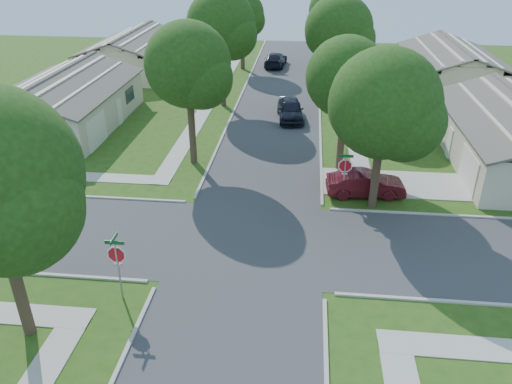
{
  "coord_description": "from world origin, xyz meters",
  "views": [
    {
      "loc": [
        2.46,
        -20.23,
        13.45
      ],
      "look_at": [
        0.1,
        2.2,
        1.6
      ],
      "focal_mm": 35.0,
      "sensor_mm": 36.0,
      "label": 1
    }
  ],
  "objects": [
    {
      "name": "car_curb_east",
      "position": [
        1.2,
        18.04,
        0.82
      ],
      "size": [
        2.53,
        5.04,
        1.65
      ],
      "primitive_type": "imported",
      "rotation": [
        0.0,
        0.0,
        0.12
      ],
      "color": "black",
      "rests_on": "ground"
    },
    {
      "name": "tree_e_near",
      "position": [
        4.75,
        9.01,
        5.64
      ],
      "size": [
        4.97,
        4.8,
        8.28
      ],
      "color": "#38281C",
      "rests_on": "ground"
    },
    {
      "name": "tree_e_mid",
      "position": [
        4.76,
        21.01,
        6.25
      ],
      "size": [
        5.59,
        5.4,
        9.21
      ],
      "color": "#38281C",
      "rests_on": "ground"
    },
    {
      "name": "stop_sign_sw",
      "position": [
        -4.7,
        -4.7,
        2.03
      ],
      "size": [
        1.05,
        0.8,
        2.98
      ],
      "color": "gray",
      "rests_on": "ground"
    },
    {
      "name": "house_nw_near",
      "position": [
        -15.99,
        15.0,
        1.52
      ],
      "size": [
        8.42,
        13.6,
        4.23
      ],
      "color": "#B4A58E",
      "rests_on": "ground"
    },
    {
      "name": "sidewalk_ne",
      "position": [
        6.1,
        26.0,
        0.02
      ],
      "size": [
        1.2,
        40.0,
        0.04
      ],
      "primitive_type": "cube",
      "color": "#9E9B91",
      "rests_on": "ground"
    },
    {
      "name": "tree_w_far",
      "position": [
        -4.65,
        34.01,
        5.51
      ],
      "size": [
        4.76,
        4.6,
        8.04
      ],
      "color": "#38281C",
      "rests_on": "ground"
    },
    {
      "name": "sidewalk_nw",
      "position": [
        -6.1,
        26.0,
        0.02
      ],
      "size": [
        1.2,
        40.0,
        0.04
      ],
      "primitive_type": "cube",
      "color": "#9E9B91",
      "rests_on": "ground"
    },
    {
      "name": "car_curb_west",
      "position": [
        -1.2,
        35.57,
        0.74
      ],
      "size": [
        2.44,
        5.24,
        1.48
      ],
      "primitive_type": "imported",
      "rotation": [
        0.0,
        0.0,
        3.07
      ],
      "color": "black",
      "rests_on": "ground"
    },
    {
      "name": "tree_w_near",
      "position": [
        -4.64,
        9.01,
        6.12
      ],
      "size": [
        5.38,
        5.2,
        8.97
      ],
      "color": "#38281C",
      "rests_on": "ground"
    },
    {
      "name": "ground",
      "position": [
        0.0,
        0.0,
        0.0
      ],
      "size": [
        100.0,
        100.0,
        0.0
      ],
      "primitive_type": "plane",
      "color": "#254A14",
      "rests_on": "ground"
    },
    {
      "name": "car_driveway",
      "position": [
        6.0,
        5.5,
        0.72
      ],
      "size": [
        4.5,
        1.87,
        1.45
      ],
      "primitive_type": "imported",
      "rotation": [
        0.0,
        0.0,
        1.65
      ],
      "color": "#501017",
      "rests_on": "ground"
    },
    {
      "name": "tree_ne_corner",
      "position": [
        6.36,
        4.21,
        5.59
      ],
      "size": [
        5.8,
        5.6,
        8.66
      ],
      "color": "#38281C",
      "rests_on": "ground"
    },
    {
      "name": "road_ns",
      "position": [
        0.0,
        0.0,
        0.0
      ],
      "size": [
        7.0,
        100.0,
        0.02
      ],
      "primitive_type": "cube",
      "color": "#333335",
      "rests_on": "ground"
    },
    {
      "name": "house_nw_far",
      "position": [
        -15.99,
        32.0,
        1.52
      ],
      "size": [
        8.42,
        13.6,
        4.23
      ],
      "color": "#B4A58E",
      "rests_on": "ground"
    },
    {
      "name": "house_ne_far",
      "position": [
        15.99,
        29.0,
        1.52
      ],
      "size": [
        8.42,
        13.6,
        4.23
      ],
      "color": "#B4A58E",
      "rests_on": "ground"
    },
    {
      "name": "stop_sign_ne",
      "position": [
        4.7,
        4.7,
        2.03
      ],
      "size": [
        1.05,
        0.8,
        2.98
      ],
      "color": "gray",
      "rests_on": "ground"
    },
    {
      "name": "tree_e_far",
      "position": [
        4.75,
        34.01,
        5.98
      ],
      "size": [
        5.17,
        5.0,
        8.72
      ],
      "color": "#38281C",
      "rests_on": "ground"
    },
    {
      "name": "tree_w_mid",
      "position": [
        -4.64,
        21.01,
        6.49
      ],
      "size": [
        5.8,
        5.6,
        9.56
      ],
      "color": "#38281C",
      "rests_on": "ground"
    },
    {
      "name": "driveway",
      "position": [
        7.9,
        7.1,
        0.03
      ],
      "size": [
        8.8,
        3.6,
        0.05
      ],
      "primitive_type": "cube",
      "color": "#9E9B91",
      "rests_on": "ground"
    }
  ]
}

